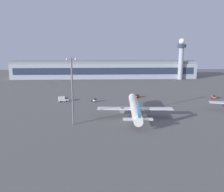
{
  "coord_description": "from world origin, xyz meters",
  "views": [
    {
      "loc": [
        -11.32,
        -115.06,
        36.44
      ],
      "look_at": [
        -5.98,
        34.77,
        4.0
      ],
      "focal_mm": 42.12,
      "sensor_mm": 36.0,
      "label": 1
    }
  ],
  "objects": [
    {
      "name": "control_tower",
      "position": [
        60.63,
        124.96,
        21.62
      ],
      "size": [
        8.0,
        8.0,
        37.38
      ],
      "color": "#A8A8B2",
      "rests_on": "ground"
    },
    {
      "name": "terminal_building",
      "position": [
        -10.08,
        137.48,
        8.09
      ],
      "size": [
        173.68,
        22.4,
        16.4
      ],
      "color": "#9EA3AD",
      "rests_on": "ground"
    },
    {
      "name": "pushback_tug",
      "position": [
        -16.18,
        37.01,
        1.07
      ],
      "size": [
        3.45,
        3.44,
        2.05
      ],
      "rotation": [
        0.0,
        0.0,
        3.93
      ],
      "color": "white",
      "rests_on": "ground"
    },
    {
      "name": "apron_light_east",
      "position": [
        -24.32,
        -4.87,
        16.34
      ],
      "size": [
        4.8,
        0.9,
        28.92
      ],
      "color": "slate",
      "rests_on": "ground"
    },
    {
      "name": "catering_truck",
      "position": [
        -35.01,
        38.35,
        1.58
      ],
      "size": [
        6.07,
        3.75,
        3.05
      ],
      "rotation": [
        0.0,
        0.0,
        4.98
      ],
      "color": "white",
      "rests_on": "ground"
    },
    {
      "name": "cargo_loader",
      "position": [
        58.13,
        43.22,
        1.18
      ],
      "size": [
        2.42,
        4.33,
        2.25
      ],
      "rotation": [
        0.0,
        0.0,
        3.03
      ],
      "color": "#D85919",
      "rests_on": "ground"
    },
    {
      "name": "airplane_terminal_side",
      "position": [
        3.89,
        5.33,
        4.46
      ],
      "size": [
        35.82,
        46.01,
        11.8
      ],
      "rotation": [
        0.0,
        0.0,
        -0.06
      ],
      "color": "silver",
      "rests_on": "ground"
    },
    {
      "name": "ground_plane",
      "position": [
        0.0,
        0.0,
        0.0
      ],
      "size": [
        416.0,
        416.0,
        0.0
      ],
      "primitive_type": "plane",
      "color": "#605E5B"
    },
    {
      "name": "baggage_tractor",
      "position": [
        10.23,
        47.65,
        1.18
      ],
      "size": [
        4.02,
        4.5,
        2.25
      ],
      "rotation": [
        0.0,
        0.0,
        2.51
      ],
      "color": "#D85919",
      "rests_on": "ground"
    }
  ]
}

